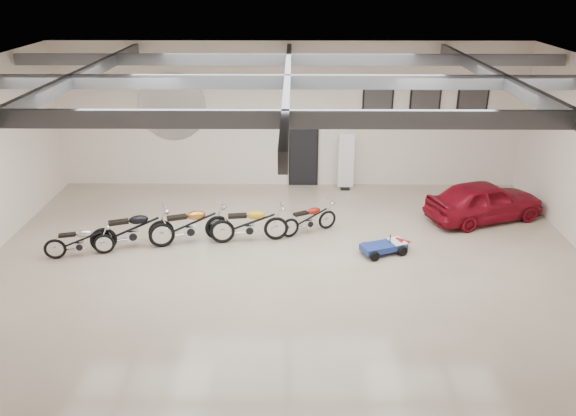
{
  "coord_description": "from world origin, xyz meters",
  "views": [
    {
      "loc": [
        0.14,
        -12.96,
        7.1
      ],
      "look_at": [
        0.0,
        1.2,
        1.1
      ],
      "focal_mm": 35.0,
      "sensor_mm": 36.0,
      "label": 1
    }
  ],
  "objects_px": {
    "vintage_car": "(485,201)",
    "motorcycle_red": "(309,218)",
    "motorcycle_black": "(132,229)",
    "banner_stand": "(346,163)",
    "motorcycle_yellow": "(249,223)",
    "motorcycle_gold": "(190,224)",
    "motorcycle_silver": "(79,241)",
    "go_kart": "(388,244)"
  },
  "relations": [
    {
      "from": "banner_stand",
      "to": "motorcycle_gold",
      "type": "height_order",
      "value": "banner_stand"
    },
    {
      "from": "banner_stand",
      "to": "motorcycle_silver",
      "type": "relative_size",
      "value": 1.11
    },
    {
      "from": "motorcycle_silver",
      "to": "motorcycle_yellow",
      "type": "relative_size",
      "value": 0.82
    },
    {
      "from": "vintage_car",
      "to": "motorcycle_black",
      "type": "bearing_deg",
      "value": 81.52
    },
    {
      "from": "motorcycle_black",
      "to": "motorcycle_silver",
      "type": "bearing_deg",
      "value": -177.46
    },
    {
      "from": "motorcycle_black",
      "to": "banner_stand",
      "type": "bearing_deg",
      "value": 17.06
    },
    {
      "from": "motorcycle_yellow",
      "to": "go_kart",
      "type": "xyz_separation_m",
      "value": [
        3.81,
        -0.67,
        -0.29
      ]
    },
    {
      "from": "motorcycle_red",
      "to": "go_kart",
      "type": "distance_m",
      "value": 2.46
    },
    {
      "from": "vintage_car",
      "to": "motorcycle_red",
      "type": "bearing_deg",
      "value": 81.0
    },
    {
      "from": "go_kart",
      "to": "banner_stand",
      "type": "bearing_deg",
      "value": 77.35
    },
    {
      "from": "motorcycle_gold",
      "to": "motorcycle_red",
      "type": "xyz_separation_m",
      "value": [
        3.35,
        0.7,
        -0.12
      ]
    },
    {
      "from": "go_kart",
      "to": "motorcycle_black",
      "type": "bearing_deg",
      "value": 156.56
    },
    {
      "from": "motorcycle_silver",
      "to": "motorcycle_red",
      "type": "distance_m",
      "value": 6.37
    },
    {
      "from": "motorcycle_red",
      "to": "go_kart",
      "type": "xyz_separation_m",
      "value": [
        2.11,
        -1.25,
        -0.19
      ]
    },
    {
      "from": "banner_stand",
      "to": "motorcycle_yellow",
      "type": "xyz_separation_m",
      "value": [
        -3.06,
        -4.14,
        -0.42
      ]
    },
    {
      "from": "go_kart",
      "to": "vintage_car",
      "type": "relative_size",
      "value": 0.41
    },
    {
      "from": "motorcycle_red",
      "to": "go_kart",
      "type": "bearing_deg",
      "value": -58.54
    },
    {
      "from": "motorcycle_yellow",
      "to": "motorcycle_red",
      "type": "height_order",
      "value": "motorcycle_yellow"
    },
    {
      "from": "banner_stand",
      "to": "vintage_car",
      "type": "xyz_separation_m",
      "value": [
        4.03,
        -2.54,
        -0.37
      ]
    },
    {
      "from": "banner_stand",
      "to": "motorcycle_yellow",
      "type": "relative_size",
      "value": 0.91
    },
    {
      "from": "motorcycle_black",
      "to": "motorcycle_red",
      "type": "xyz_separation_m",
      "value": [
        4.88,
        1.01,
        -0.11
      ]
    },
    {
      "from": "motorcycle_yellow",
      "to": "go_kart",
      "type": "relative_size",
      "value": 1.44
    },
    {
      "from": "motorcycle_black",
      "to": "vintage_car",
      "type": "relative_size",
      "value": 0.61
    },
    {
      "from": "motorcycle_yellow",
      "to": "motorcycle_black",
      "type": "bearing_deg",
      "value": 179.4
    },
    {
      "from": "motorcycle_silver",
      "to": "vintage_car",
      "type": "distance_m",
      "value": 11.85
    },
    {
      "from": "motorcycle_silver",
      "to": "motorcycle_black",
      "type": "xyz_separation_m",
      "value": [
        1.3,
        0.52,
        0.11
      ]
    },
    {
      "from": "banner_stand",
      "to": "vintage_car",
      "type": "height_order",
      "value": "banner_stand"
    },
    {
      "from": "motorcycle_red",
      "to": "go_kart",
      "type": "height_order",
      "value": "motorcycle_red"
    },
    {
      "from": "banner_stand",
      "to": "motorcycle_gold",
      "type": "relative_size",
      "value": 0.88
    },
    {
      "from": "motorcycle_silver",
      "to": "motorcycle_red",
      "type": "xyz_separation_m",
      "value": [
        6.18,
        1.53,
        0.0
      ]
    },
    {
      "from": "motorcycle_silver",
      "to": "go_kart",
      "type": "xyz_separation_m",
      "value": [
        8.29,
        0.28,
        -0.19
      ]
    },
    {
      "from": "banner_stand",
      "to": "motorcycle_red",
      "type": "height_order",
      "value": "banner_stand"
    },
    {
      "from": "motorcycle_yellow",
      "to": "motorcycle_red",
      "type": "bearing_deg",
      "value": 10.57
    },
    {
      "from": "banner_stand",
      "to": "motorcycle_gold",
      "type": "xyz_separation_m",
      "value": [
        -4.72,
        -4.26,
        -0.41
      ]
    },
    {
      "from": "motorcycle_red",
      "to": "banner_stand",
      "type": "bearing_deg",
      "value": 41.06
    },
    {
      "from": "banner_stand",
      "to": "go_kart",
      "type": "distance_m",
      "value": 4.92
    },
    {
      "from": "motorcycle_silver",
      "to": "motorcycle_black",
      "type": "distance_m",
      "value": 1.4
    },
    {
      "from": "motorcycle_black",
      "to": "vintage_car",
      "type": "bearing_deg",
      "value": -7.98
    },
    {
      "from": "banner_stand",
      "to": "motorcycle_red",
      "type": "relative_size",
      "value": 1.11
    },
    {
      "from": "go_kart",
      "to": "vintage_car",
      "type": "bearing_deg",
      "value": 13.08
    },
    {
      "from": "banner_stand",
      "to": "go_kart",
      "type": "relative_size",
      "value": 1.31
    },
    {
      "from": "motorcycle_silver",
      "to": "banner_stand",
      "type": "bearing_deg",
      "value": 19.54
    }
  ]
}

